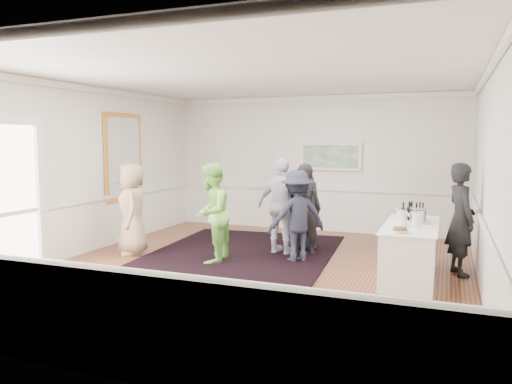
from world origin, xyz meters
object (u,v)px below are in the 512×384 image
at_px(guest_tan, 132,209).
at_px(ice_bucket, 418,216).
at_px(guest_green, 211,213).
at_px(serving_table, 410,251).
at_px(nut_bowl, 400,230).
at_px(guest_lilac, 282,206).
at_px(guest_dark_b, 304,209).
at_px(guest_navy, 304,211).
at_px(guest_dark_a, 297,216).
at_px(bartender, 461,219).

distance_m(guest_tan, ice_bucket, 5.13).
bearing_deg(guest_tan, guest_green, 52.76).
distance_m(serving_table, guest_green, 3.40).
bearing_deg(ice_bucket, guest_tan, -176.77).
bearing_deg(nut_bowl, guest_tan, 172.69).
relative_size(guest_green, guest_lilac, 0.97).
relative_size(guest_dark_b, guest_navy, 1.13).
bearing_deg(guest_dark_b, guest_navy, -80.40).
distance_m(guest_navy, nut_bowl, 3.01).
xyz_separation_m(serving_table, guest_green, (-3.36, -0.19, 0.45)).
bearing_deg(guest_navy, guest_green, 81.00).
distance_m(guest_tan, guest_dark_a, 3.12).
bearing_deg(guest_dark_a, ice_bucket, 133.08).
bearing_deg(guest_dark_b, serving_table, 146.56).
height_order(serving_table, guest_dark_b, guest_dark_b).
bearing_deg(guest_tan, guest_dark_b, 74.11).
bearing_deg(guest_dark_a, serving_table, 129.28).
height_order(guest_navy, nut_bowl, guest_navy).
xyz_separation_m(guest_navy, ice_bucket, (2.22, -1.30, 0.20)).
bearing_deg(nut_bowl, guest_lilac, 143.88).
bearing_deg(guest_dark_b, guest_tan, 13.01).
bearing_deg(guest_green, guest_lilac, 131.61).
bearing_deg(guest_lilac, bartender, -174.40).
height_order(guest_tan, guest_dark_b, same).
xyz_separation_m(guest_green, ice_bucket, (3.45, 0.32, 0.09)).
xyz_separation_m(bartender, guest_green, (-4.08, -0.70, -0.02)).
xyz_separation_m(guest_dark_a, guest_dark_b, (-0.02, 0.55, 0.05)).
xyz_separation_m(serving_table, bartender, (0.72, 0.50, 0.47)).
bearing_deg(guest_dark_b, nut_bowl, 129.42).
relative_size(bartender, guest_navy, 1.17).
xyz_separation_m(guest_dark_a, nut_bowl, (1.87, -1.22, 0.08)).
height_order(guest_navy, ice_bucket, guest_navy).
xyz_separation_m(serving_table, guest_navy, (-2.13, 1.43, 0.34)).
xyz_separation_m(guest_tan, nut_bowl, (4.93, -0.63, 0.02)).
xyz_separation_m(guest_tan, ice_bucket, (5.12, 0.29, 0.10)).
bearing_deg(guest_tan, guest_navy, 82.37).
xyz_separation_m(guest_navy, nut_bowl, (2.03, -2.22, 0.12)).
bearing_deg(bartender, guest_green, 78.25).
xyz_separation_m(guest_lilac, ice_bucket, (2.48, -0.75, 0.06)).
bearing_deg(guest_tan, ice_bucket, 56.88).
distance_m(guest_tan, guest_lilac, 2.84).
height_order(bartender, guest_tan, bartender).
distance_m(serving_table, nut_bowl, 0.93).
bearing_deg(guest_tan, guest_dark_a, 64.53).
xyz_separation_m(serving_table, nut_bowl, (-0.10, -0.80, 0.46)).
height_order(serving_table, guest_navy, guest_navy).
distance_m(serving_table, guest_tan, 5.06).
height_order(guest_green, guest_lilac, guest_lilac).
distance_m(bartender, guest_navy, 3.00).
bearing_deg(guest_dark_a, guest_dark_b, -126.88).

